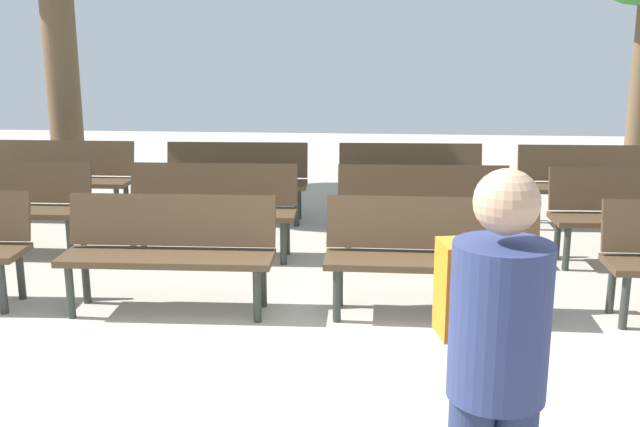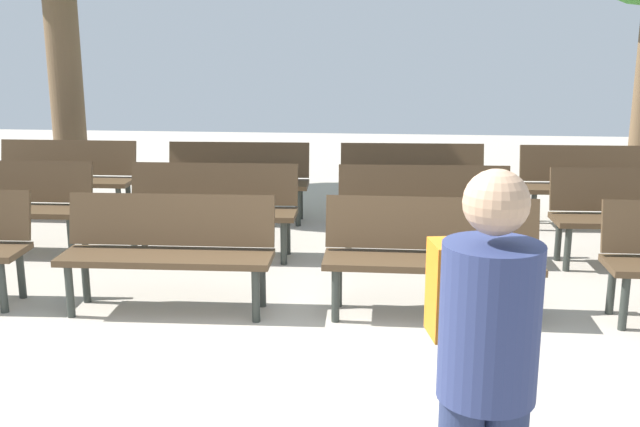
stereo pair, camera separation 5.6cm
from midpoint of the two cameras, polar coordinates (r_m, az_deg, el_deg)
The scene contains 11 objects.
ground_plane at distance 4.35m, azimuth -2.73°, elevation -14.87°, with size 24.00×24.00×0.00m, color #B2A899.
bench_r0_c1 at distance 5.78m, azimuth -11.24°, elevation -2.41°, with size 1.61×0.52×0.87m.
bench_r0_c2 at distance 5.63m, azimuth 8.80°, elevation -2.73°, with size 1.60×0.49×0.87m.
bench_r1_c0 at distance 7.76m, azimuth -22.59°, elevation 0.88°, with size 1.61×0.51×0.87m.
bench_r1_c1 at distance 7.10m, azimuth -8.00°, elevation 0.71°, with size 1.61×0.53×0.87m.
bench_r1_c2 at distance 6.99m, azimuth 8.20°, elevation 0.50°, with size 1.62×0.55×0.87m.
bench_r2_c0 at distance 9.04m, azimuth -18.74°, elevation 2.89°, with size 1.60×0.50×0.87m.
bench_r2_c1 at distance 8.45m, azimuth -6.12°, elevation 2.83°, with size 1.62×0.54×0.87m.
bench_r2_c2 at distance 8.37m, azimuth 7.26°, elevation 2.70°, with size 1.62×0.55×0.87m.
bench_r2_c3 at distance 8.70m, azimuth 20.48°, elevation 2.35°, with size 1.61×0.53×0.87m.
visitor_with_backpack at distance 2.72m, azimuth 12.98°, elevation -11.50°, with size 0.40×0.57×1.65m.
Camera 2 is at (0.58, -3.78, 2.07)m, focal length 41.83 mm.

